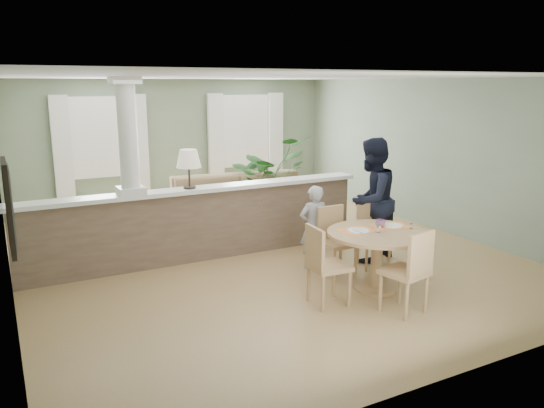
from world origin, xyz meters
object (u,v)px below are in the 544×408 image
dining_table (377,244)px  child_person (314,227)px  chair_side (323,262)px  chair_far_boy (335,238)px  sofa (243,202)px  chair_far_man (372,231)px  houseplant (269,180)px  man_person (371,200)px  chair_near (410,268)px

dining_table → child_person: child_person is taller
chair_side → dining_table: bearing=-79.4°
chair_side → child_person: 1.33m
chair_far_boy → chair_side: bearing=-131.9°
sofa → chair_far_man: bearing=-68.1°
sofa → houseplant: bearing=13.9°
chair_far_boy → chair_far_man: (0.68, 0.04, -0.01)m
houseplant → man_person: bearing=-83.5°
chair_far_man → chair_side: chair_side is taller
dining_table → sofa: bearing=93.2°
dining_table → chair_far_boy: chair_far_boy is taller
dining_table → chair_far_man: chair_far_man is taller
dining_table → man_person: size_ratio=0.69×
chair_far_man → man_person: bearing=76.2°
chair_far_boy → man_person: bearing=17.0°
chair_near → chair_far_boy: bearing=-101.9°
chair_far_boy → chair_far_man: size_ratio=1.02×
chair_far_boy → man_person: man_person is taller
houseplant → chair_far_boy: houseplant is taller
houseplant → chair_far_man: bearing=-86.4°
chair_side → houseplant: bearing=-13.9°
man_person → chair_side: bearing=12.4°
chair_far_man → chair_near: (-0.69, -1.56, 0.04)m
sofa → chair_side: bearing=-93.1°
child_person → man_person: (0.93, -0.10, 0.32)m
houseplant → chair_side: (-1.24, -3.79, -0.29)m
sofa → child_person: bearing=-84.3°
chair_far_boy → man_person: size_ratio=0.52×
chair_far_man → child_person: (-0.81, 0.31, 0.09)m
chair_near → dining_table: bearing=-112.4°
houseplant → child_person: size_ratio=1.37×
sofa → child_person: 2.54m
sofa → chair_far_boy: 2.89m
man_person → sofa: bearing=-94.5°
child_person → man_person: man_person is taller
chair_far_boy → houseplant: bearing=80.0°
chair_near → child_person: (-0.12, 1.87, 0.05)m
sofa → houseplant: 0.67m
dining_table → chair_far_man: (0.54, 0.78, -0.10)m
chair_side → man_person: (1.54, 1.09, 0.38)m
houseplant → chair_side: houseplant is taller
chair_far_boy → child_person: size_ratio=0.79×
chair_far_boy → dining_table: bearing=-79.6°
dining_table → chair_side: bearing=-173.6°
chair_near → man_person: man_person is taller
chair_far_boy → chair_far_man: chair_far_boy is taller
houseplant → chair_side: 4.00m
child_person → man_person: size_ratio=0.66×
sofa → chair_far_boy: (0.06, -2.89, 0.05)m
houseplant → chair_side: size_ratio=1.69×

